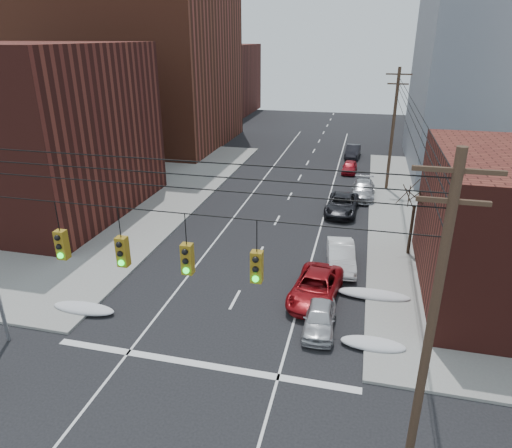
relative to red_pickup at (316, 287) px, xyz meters
The scene contains 23 objects.
sidewalk_nw 34.21m from the red_pickup, 156.13° to the left, with size 40.00×40.00×0.15m, color gray.
building_brick_tall 47.09m from the red_pickup, 129.07° to the left, with size 24.00×20.00×30.00m, color brown.
building_brick_near 28.32m from the red_pickup, 161.41° to the left, with size 20.00×16.00×13.00m, color #4A1B16.
building_brick_far 68.16m from the red_pickup, 116.46° to the left, with size 22.00×18.00×12.00m, color #4A1B16.
building_glass 61.04m from the red_pickup, 70.87° to the left, with size 20.00×18.00×22.00m, color gray.
utility_pole_right 12.11m from the red_pickup, 67.44° to the right, with size 2.20×0.28×11.00m.
utility_pole_far 21.86m from the red_pickup, 78.55° to the left, with size 2.20×0.28×11.00m.
traffic_signals 12.76m from the red_pickup, 112.32° to the right, with size 17.00×0.42×2.02m.
bare_tree 8.80m from the red_pickup, 52.20° to the left, with size 2.09×2.20×4.93m.
snow_nw 12.41m from the red_pickup, 160.40° to the right, with size 3.50×1.08×0.42m, color silver.
snow_ne 4.84m from the red_pickup, 49.54° to the right, with size 3.00×1.08×0.42m, color silver.
snow_east_far 3.27m from the red_pickup, 15.08° to the left, with size 4.00×1.08×0.42m, color silver.
red_pickup is the anchor object (origin of this frame).
parked_car_a 2.78m from the red_pickup, 79.22° to the right, with size 1.53×3.81×1.30m, color #B7B8BC.
parked_car_b 4.29m from the red_pickup, 75.22° to the left, with size 1.59×4.55×1.50m, color white.
parked_car_c 13.76m from the red_pickup, 87.83° to the left, with size 2.42×5.25×1.46m, color black.
parked_car_d 18.15m from the red_pickup, 83.29° to the left, with size 2.02×4.98×1.44m, color #A8A8AD.
parked_car_e 25.94m from the red_pickup, 88.80° to the left, with size 1.45×3.62×1.23m, color maroon.
parked_car_f 32.71m from the red_pickup, 88.99° to the left, with size 1.53×4.37×1.44m, color black.
lot_car_a 20.07m from the red_pickup, 158.33° to the left, with size 1.33×3.81×1.26m, color white.
lot_car_b 25.16m from the red_pickup, 142.86° to the left, with size 2.35×5.09×1.41m, color #A8A7AC.
lot_car_c 24.52m from the red_pickup, 150.95° to the left, with size 1.74×4.29×1.25m, color black.
lot_car_d 24.77m from the red_pickup, 155.46° to the left, with size 1.77×4.39×1.50m, color #9E9FA3.
Camera 1 is at (6.21, -8.71, 13.47)m, focal length 32.00 mm.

